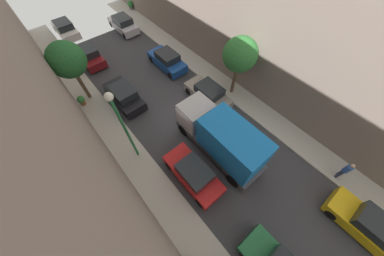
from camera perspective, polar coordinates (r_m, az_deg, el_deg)
The scene contains 18 objects.
ground at distance 15.45m, azimuth -0.66°, elevation 1.65°, with size 32.00×32.00×0.00m, color #38383D.
sidewalk_left at distance 14.33m, azimuth -16.38°, elevation -8.82°, with size 2.00×44.00×0.15m, color #B7B2A8.
sidewalk_right at distance 17.85m, azimuth 11.95°, elevation 10.23°, with size 2.00×44.00×0.15m, color #B7B2A8.
parked_car_left_2 at distance 12.68m, azimuth 0.46°, elevation -13.20°, with size 1.78×4.20×1.57m.
parked_car_left_3 at distance 17.24m, azimuth -19.17°, elevation 8.96°, with size 1.78×4.20×1.57m.
parked_car_left_4 at distance 22.69m, azimuth -27.93°, elevation 18.24°, with size 1.78×4.20×1.57m.
parked_car_left_5 at distance 28.04m, azimuth -32.99°, elevation 23.05°, with size 1.78×4.20×1.57m.
parked_car_right_0 at distance 15.41m, azimuth 42.37°, elevation -20.51°, with size 1.78×4.20×1.57m.
parked_car_right_1 at distance 16.48m, azimuth 4.73°, elevation 9.88°, with size 1.78×4.20×1.57m.
parked_car_right_2 at distance 19.84m, azimuth -7.25°, elevation 19.00°, with size 1.78×4.20×1.57m.
parked_car_right_3 at distance 26.34m, azimuth -19.42°, elevation 26.65°, with size 1.78×4.20×1.57m.
delivery_truck at distance 12.73m, azimuth 8.79°, elevation -2.88°, with size 2.26×6.60×3.38m.
pedestrian at distance 15.61m, azimuth 38.18°, elevation -9.66°, with size 0.40×0.36×1.72m.
street_tree_0 at distance 16.92m, azimuth -32.64°, elevation 16.31°, with size 2.58×2.58×5.04m.
street_tree_1 at distance 15.42m, azimuth 13.83°, elevation 20.02°, with size 2.56×2.56×4.99m.
potted_plant_1 at distance 18.47m, azimuth -29.58°, elevation 7.09°, with size 0.58×0.58×0.84m.
potted_plant_2 at distance 30.43m, azimuth -17.49°, elevation 31.10°, with size 0.73×0.73×0.98m.
lamp_post at distance 11.12m, azimuth -19.91°, elevation 1.81°, with size 0.44×0.44×6.08m.
Camera 1 is at (-5.66, -6.96, 12.58)m, focal length 18.29 mm.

